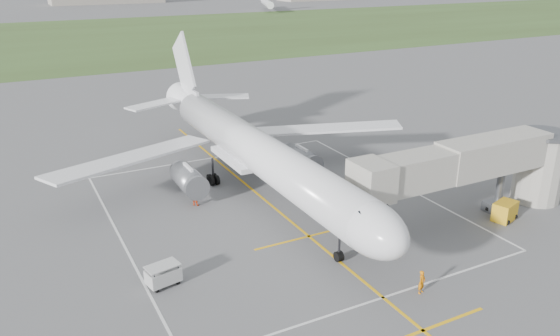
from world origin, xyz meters
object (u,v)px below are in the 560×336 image
jet_bridge (486,166)px  ramp_worker_wing (195,197)px  ramp_worker_nose (422,282)px  airliner (254,150)px  baggage_cart (163,275)px  gpu_unit (505,211)px

jet_bridge → ramp_worker_wing: 26.30m
jet_bridge → ramp_worker_nose: size_ratio=13.74×
airliner → baggage_cart: 18.13m
baggage_cart → gpu_unit: bearing=-18.6°
gpu_unit → ramp_worker_wing: 27.97m
gpu_unit → ramp_worker_nose: ramp_worker_nose is taller
airliner → jet_bridge: airliner is taller
ramp_worker_wing → gpu_unit: bearing=-173.1°
gpu_unit → ramp_worker_wing: (-23.21, 15.61, -0.01)m
gpu_unit → ramp_worker_nose: 15.24m
airliner → ramp_worker_nose: 21.92m
gpu_unit → ramp_worker_nose: size_ratio=1.51×
gpu_unit → baggage_cart: 29.92m
gpu_unit → ramp_worker_wing: bearing=128.8°
ramp_worker_nose → airliner: bearing=77.0°
airliner → gpu_unit: 23.56m
baggage_cart → ramp_worker_wing: size_ratio=1.55×
gpu_unit → ramp_worker_wing: size_ratio=1.58×
jet_bridge → gpu_unit: bearing=-56.2°
gpu_unit → baggage_cart: (-29.69, 3.67, -0.01)m
ramp_worker_nose → ramp_worker_wing: bearing=93.0°
airliner → ramp_worker_nose: bearing=-82.9°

